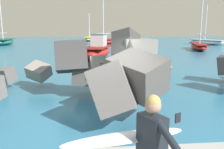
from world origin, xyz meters
TOP-DOWN VIEW (x-y plane):
  - ground_plane at (0.00, 0.00)m, footprint 400.00×400.00m
  - breakwater_jetty at (-0.55, 1.98)m, footprint 31.71×8.13m
  - surfer_with_board at (0.20, -3.70)m, footprint 2.02×1.50m
  - boat_near_left at (17.58, 29.05)m, footprint 4.69×5.76m
  - boat_near_centre at (1.78, 31.25)m, footprint 5.26×5.30m
  - boat_near_right at (-0.75, 40.45)m, footprint 1.97×5.47m
  - boat_mid_left at (-13.69, 31.32)m, footprint 2.58×4.91m
  - boat_mid_centre at (0.16, 15.02)m, footprint 3.28×5.38m
  - boat_far_left at (12.55, 21.13)m, footprint 2.95×6.11m
  - headland_bluff at (-1.56, 78.64)m, footprint 101.01×44.59m

SIDE VIEW (x-z plane):
  - ground_plane at x=0.00m, z-range 0.00..0.00m
  - boat_near_right at x=-0.75m, z-range -2.21..3.07m
  - boat_near_left at x=17.58m, z-range -2.58..3.44m
  - boat_far_left at x=12.55m, z-range -2.55..3.46m
  - boat_near_centre at x=1.78m, z-range -3.07..3.99m
  - boat_mid_left at x=-13.69m, z-range -2.92..3.94m
  - boat_mid_centre at x=0.16m, z-range -0.36..1.78m
  - breakwater_jetty at x=-0.55m, z-range -0.31..2.81m
  - surfer_with_board at x=0.20m, z-range 0.39..2.16m
  - headland_bluff at x=-1.56m, z-range 0.02..19.22m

